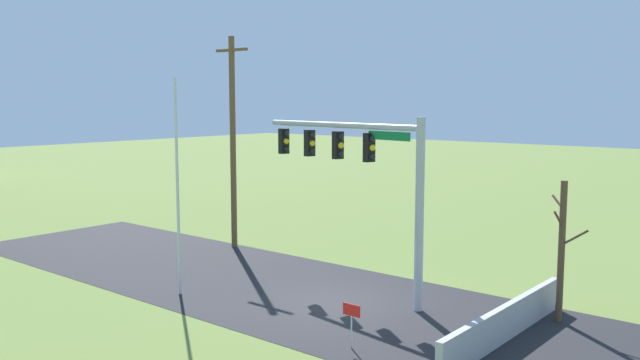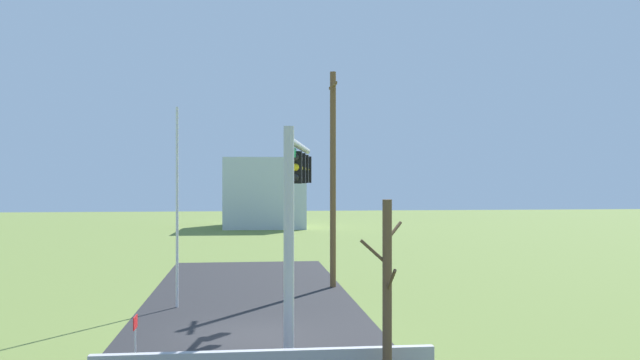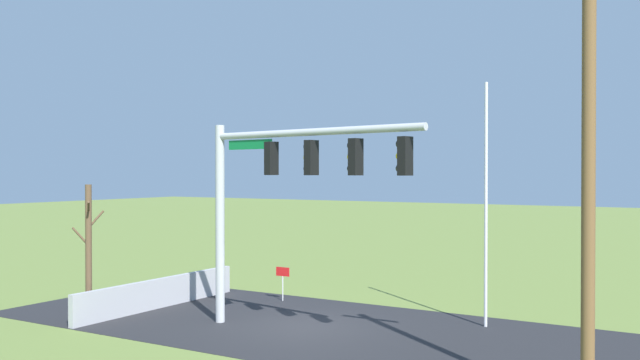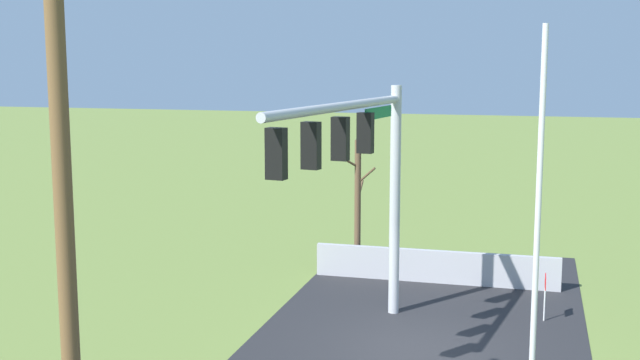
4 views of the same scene
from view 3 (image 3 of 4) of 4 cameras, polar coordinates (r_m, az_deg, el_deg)
ground_plane at (r=21.33m, az=-1.18°, el=-11.92°), size 160.00×160.00×0.00m
road_surface at (r=19.55m, az=9.06°, el=-13.08°), size 28.00×8.00×0.01m
sidewalk_corner at (r=22.64m, az=-10.23°, el=-11.18°), size 6.00×6.00×0.01m
retaining_fence at (r=24.54m, az=-13.09°, el=-9.07°), size 0.20×7.39×1.00m
signal_mast at (r=19.69m, az=-3.37°, el=0.08°), size 7.42×1.42×6.09m
flagpole at (r=21.28m, az=13.52°, el=-1.99°), size 0.10×0.10×7.33m
utility_pole at (r=14.21m, az=21.26°, el=1.44°), size 1.90×0.26×9.37m
bare_tree at (r=22.99m, az=-18.54°, el=-5.51°), size 1.27×1.02×4.25m
open_sign at (r=25.12m, az=-3.09°, el=-7.90°), size 0.56×0.04×1.22m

